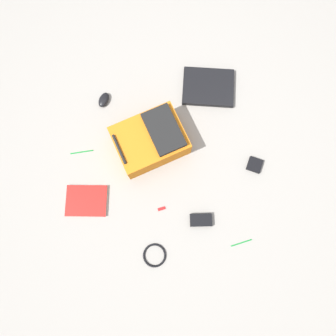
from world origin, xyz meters
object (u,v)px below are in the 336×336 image
object	(u,v)px
usb_stick	(162,209)
computer_mouse	(104,100)
backpack	(151,140)
power_brick	(201,220)
cable_coil	(155,255)
laptop	(208,87)
book_comic	(86,201)
earbud_pouch	(255,165)
pen_blue	(82,152)
pen_black	(241,243)

from	to	relation	value
usb_stick	computer_mouse	bearing A→B (deg)	20.47
backpack	power_brick	world-z (taller)	backpack
usb_stick	backpack	bearing A→B (deg)	1.36
power_brick	cable_coil	bearing A→B (deg)	118.65
laptop	book_comic	xyz separation A→B (m)	(-0.64, 0.86, -0.01)
power_brick	earbud_pouch	xyz separation A→B (m)	(0.29, -0.39, -0.00)
book_comic	earbud_pouch	xyz separation A→B (m)	(0.08, -1.06, 0.00)
earbud_pouch	usb_stick	size ratio (longest dim) A/B	1.83
backpack	computer_mouse	distance (m)	0.43
laptop	earbud_pouch	bearing A→B (deg)	-160.07
backpack	laptop	bearing A→B (deg)	-51.79
laptop	pen_blue	bearing A→B (deg)	110.53
cable_coil	computer_mouse	bearing A→B (deg)	11.24
pen_black	cable_coil	bearing A→B (deg)	90.06
laptop	pen_black	bearing A→B (deg)	-178.06
pen_blue	earbud_pouch	size ratio (longest dim) A/B	1.69
computer_mouse	earbud_pouch	distance (m)	1.05
usb_stick	pen_black	bearing A→B (deg)	-120.95
cable_coil	usb_stick	bearing A→B (deg)	-16.25
pen_black	usb_stick	size ratio (longest dim) A/B	2.79
laptop	power_brick	bearing A→B (deg)	167.73
power_brick	usb_stick	size ratio (longest dim) A/B	2.81
pen_black	usb_stick	distance (m)	0.52
pen_blue	pen_black	bearing A→B (deg)	-127.55
computer_mouse	usb_stick	world-z (taller)	computer_mouse
computer_mouse	pen_blue	bearing A→B (deg)	89.67
backpack	book_comic	world-z (taller)	backpack
book_comic	pen_black	xyz separation A→B (m)	(-0.38, -0.89, -0.01)
book_comic	earbud_pouch	world-z (taller)	earbud_pouch
book_comic	power_brick	xyz separation A→B (m)	(-0.21, -0.67, 0.00)
earbud_pouch	usb_stick	xyz separation A→B (m)	(-0.19, 0.61, -0.01)
laptop	power_brick	world-z (taller)	laptop
computer_mouse	book_comic	bearing A→B (deg)	103.00
book_comic	usb_stick	distance (m)	0.46
power_brick	laptop	bearing A→B (deg)	-12.27
earbud_pouch	power_brick	bearing A→B (deg)	126.99
power_brick	pen_blue	size ratio (longest dim) A/B	0.91
laptop	cable_coil	xyz separation A→B (m)	(-1.01, 0.49, -0.01)
computer_mouse	usb_stick	xyz separation A→B (m)	(-0.75, -0.28, -0.01)
cable_coil	laptop	bearing A→B (deg)	-25.68
power_brick	pen_blue	world-z (taller)	power_brick
earbud_pouch	computer_mouse	bearing A→B (deg)	57.88
backpack	pen_black	size ratio (longest dim) A/B	3.71
book_comic	cable_coil	distance (m)	0.53
cable_coil	usb_stick	xyz separation A→B (m)	(0.27, -0.08, -0.00)
computer_mouse	pen_blue	size ratio (longest dim) A/B	0.72
pen_blue	laptop	bearing A→B (deg)	-69.47
power_brick	usb_stick	world-z (taller)	power_brick
computer_mouse	usb_stick	distance (m)	0.80
backpack	usb_stick	distance (m)	0.42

